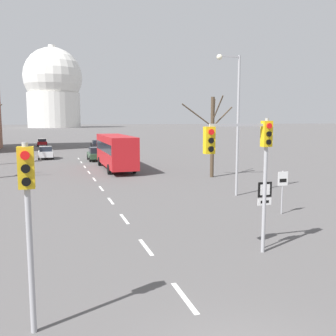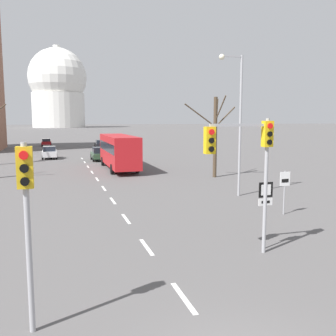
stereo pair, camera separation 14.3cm
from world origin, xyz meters
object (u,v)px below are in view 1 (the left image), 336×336
object	(u,v)px
speed_limit_sign	(283,185)
city_bus	(116,150)
street_lamp_right	(235,113)
route_sign_post	(264,202)
sedan_mid_centre	(96,154)
sedan_near_right	(97,144)
traffic_signal_near_left	(28,202)
sedan_near_left	(42,142)
sedan_far_left	(46,153)
traffic_signal_near_right	(247,152)

from	to	relation	value
speed_limit_sign	city_bus	bearing A→B (deg)	104.69
street_lamp_right	city_bus	distance (m)	16.82
speed_limit_sign	route_sign_post	bearing A→B (deg)	-131.18
speed_limit_sign	sedan_mid_centre	xyz separation A→B (m)	(-6.42, 29.95, -0.76)
speed_limit_sign	sedan_near_right	bearing A→B (deg)	94.17
traffic_signal_near_left	sedan_near_left	distance (m)	67.14
sedan_near_right	sedan_far_left	bearing A→B (deg)	-116.87
traffic_signal_near_left	sedan_near_left	size ratio (longest dim) A/B	1.18
traffic_signal_near_right	sedan_far_left	xyz separation A→B (m)	(-7.43, 38.82, -3.09)
sedan_near_left	city_bus	world-z (taller)	city_bus
traffic_signal_near_left	city_bus	distance (m)	29.68
traffic_signal_near_left	street_lamp_right	bearing A→B (deg)	47.43
traffic_signal_near_left	route_sign_post	distance (m)	9.25
traffic_signal_near_left	city_bus	bearing A→B (deg)	76.50
street_lamp_right	city_bus	xyz separation A→B (m)	(-5.23, 15.61, -3.46)
route_sign_post	city_bus	distance (m)	25.38
traffic_signal_near_left	sedan_near_right	size ratio (longest dim) A/B	1.18
sedan_mid_centre	sedan_far_left	xyz separation A→B (m)	(-5.96, 4.03, -0.01)
route_sign_post	city_bus	xyz separation A→B (m)	(-1.54, 25.33, 0.18)
traffic_signal_near_right	speed_limit_sign	distance (m)	7.31
route_sign_post	street_lamp_right	size ratio (longest dim) A/B	0.30
route_sign_post	sedan_near_right	bearing A→B (deg)	89.79
speed_limit_sign	street_lamp_right	world-z (taller)	street_lamp_right
route_sign_post	sedan_mid_centre	bearing A→B (deg)	94.15
speed_limit_sign	sedan_mid_centre	bearing A→B (deg)	102.11
street_lamp_right	sedan_near_left	distance (m)	55.61
route_sign_post	speed_limit_sign	bearing A→B (deg)	48.82
route_sign_post	city_bus	size ratio (longest dim) A/B	0.25
speed_limit_sign	sedan_near_left	world-z (taller)	speed_limit_sign
city_bus	sedan_far_left	bearing A→B (deg)	117.79
street_lamp_right	sedan_far_left	distance (m)	31.56
route_sign_post	speed_limit_sign	xyz separation A→B (m)	(3.93, 4.49, -0.27)
traffic_signal_near_right	sedan_near_left	world-z (taller)	traffic_signal_near_right
sedan_near_left	sedan_mid_centre	world-z (taller)	sedan_mid_centre
sedan_near_left	sedan_mid_centre	bearing A→B (deg)	-76.88
traffic_signal_near_right	sedan_near_right	world-z (taller)	traffic_signal_near_right
route_sign_post	sedan_near_right	size ratio (longest dim) A/B	0.70
route_sign_post	street_lamp_right	world-z (taller)	street_lamp_right
speed_limit_sign	sedan_far_left	bearing A→B (deg)	110.03
traffic_signal_near_right	sedan_near_left	xyz separation A→B (m)	(-8.26, 63.94, -3.16)
street_lamp_right	sedan_far_left	xyz separation A→B (m)	(-12.16, 28.75, -4.68)
traffic_signal_near_left	speed_limit_sign	distance (m)	14.83
traffic_signal_near_left	sedan_near_left	xyz separation A→B (m)	(-0.83, 67.09, -2.45)
sedan_near_left	sedan_far_left	bearing A→B (deg)	-88.11
sedan_far_left	speed_limit_sign	bearing A→B (deg)	-69.97
speed_limit_sign	sedan_near_right	xyz separation A→B (m)	(-3.72, 51.08, -0.87)
sedan_near_right	sedan_mid_centre	distance (m)	21.30
traffic_signal_near_left	sedan_mid_centre	size ratio (longest dim) A/B	1.07
street_lamp_right	sedan_far_left	bearing A→B (deg)	112.92
traffic_signal_near_left	city_bus	world-z (taller)	traffic_signal_near_left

